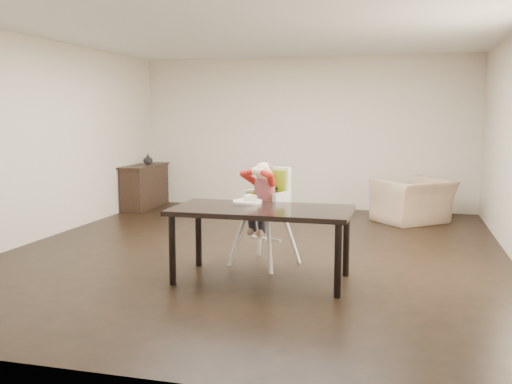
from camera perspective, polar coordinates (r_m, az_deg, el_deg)
ground at (r=7.09m, az=-0.08°, el=-5.98°), size 7.00×7.00×0.00m
room_walls at (r=6.89m, az=-0.09°, el=9.17°), size 6.02×7.02×2.71m
dining_table at (r=5.76m, az=0.56°, el=-2.38°), size 1.80×0.90×0.75m
high_chair at (r=6.37m, az=1.00°, el=-0.05°), size 0.63×0.63×1.16m
plate at (r=6.05m, az=-0.79°, el=-0.83°), size 0.31×0.31×0.09m
armchair at (r=9.25m, az=15.43°, el=-0.15°), size 1.24×1.20×0.92m
sideboard at (r=10.49m, az=-11.07°, el=0.55°), size 0.44×1.26×0.79m
vase at (r=10.58m, az=-10.75°, el=3.23°), size 0.21×0.21×0.17m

